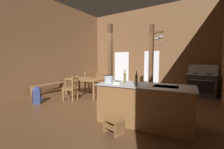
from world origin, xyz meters
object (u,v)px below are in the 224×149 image
ladderback_chair_near_window (102,83)px  mixing_bowl_on_counter (117,83)px  kitchen_island (144,104)px  stove_range (201,84)px  ladderback_chair_at_table_end (72,88)px  backpack (37,94)px  bench_along_left_wall (49,87)px  step_stool (114,124)px  ladderback_chair_by_post (89,82)px  bottle_short_on_counter (136,80)px  dining_table (85,80)px  stockpot_on_counter (109,79)px  bottle_tall_on_counter (125,78)px

ladderback_chair_near_window → mixing_bowl_on_counter: mixing_bowl_on_counter is taller
kitchen_island → stove_range: stove_range is taller
ladderback_chair_near_window → ladderback_chair_at_table_end: size_ratio=1.00×
ladderback_chair_at_table_end → backpack: 1.20m
bench_along_left_wall → step_stool: bearing=-19.0°
step_stool → mixing_bowl_on_counter: size_ratio=2.03×
mixing_bowl_on_counter → stove_range: bearing=69.1°
kitchen_island → ladderback_chair_by_post: size_ratio=2.36×
stove_range → backpack: bearing=-136.5°
kitchen_island → step_stool: (-0.35, -0.80, -0.29)m
bottle_short_on_counter → backpack: bearing=-176.2°
stove_range → dining_table: 5.04m
dining_table → stockpot_on_counter: 2.73m
ladderback_chair_at_table_end → bottle_tall_on_counter: 2.65m
bench_along_left_wall → ladderback_chair_at_table_end: bearing=-7.6°
ladderback_chair_at_table_end → stockpot_on_counter: size_ratio=3.06×
kitchen_island → backpack: size_ratio=3.76×
ladderback_chair_at_table_end → bottle_short_on_counter: (2.94, -0.73, 0.61)m
dining_table → ladderback_chair_near_window: size_ratio=1.80×
dining_table → backpack: bearing=-108.1°
bottle_short_on_counter → ladderback_chair_near_window: bearing=138.9°
bottle_tall_on_counter → ladderback_chair_at_table_end: bearing=168.7°
backpack → bottle_tall_on_counter: (3.24, 0.46, 0.75)m
ladderback_chair_by_post → stockpot_on_counter: stockpot_on_counter is taller
ladderback_chair_near_window → mixing_bowl_on_counter: bearing=-47.0°
ladderback_chair_at_table_end → stockpot_on_counter: stockpot_on_counter is taller
stockpot_on_counter → mixing_bowl_on_counter: (0.31, -0.12, -0.06)m
step_stool → stockpot_on_counter: bearing=131.1°
dining_table → stockpot_on_counter: stockpot_on_counter is taller
mixing_bowl_on_counter → ladderback_chair_near_window: bearing=133.0°
ladderback_chair_near_window → ladderback_chair_at_table_end: bearing=-92.9°
stove_range → bench_along_left_wall: stove_range is taller
dining_table → bottle_short_on_counter: 3.46m
bench_along_left_wall → backpack: 1.63m
bench_along_left_wall → stockpot_on_counter: 4.09m
ladderback_chair_near_window → ladderback_chair_at_table_end: (-0.09, -1.77, 0.00)m
kitchen_island → dining_table: kitchen_island is taller
ladderback_chair_near_window → backpack: 2.85m
bottle_short_on_counter → bench_along_left_wall: bearing=168.5°
stove_range → mixing_bowl_on_counter: (-1.67, -4.37, 0.48)m
ladderback_chair_by_post → bottle_short_on_counter: (3.55, -2.41, 0.61)m
ladderback_chair_near_window → bottle_tall_on_counter: (2.44, -2.27, 0.61)m
step_stool → bench_along_left_wall: 4.77m
ladderback_chair_at_table_end → mixing_bowl_on_counter: (2.44, -0.76, 0.51)m
bottle_tall_on_counter → backpack: bearing=-171.9°
dining_table → ladderback_chair_by_post: bearing=121.5°
stove_range → ladderback_chair_by_post: stove_range is taller
ladderback_chair_by_post → bottle_short_on_counter: 4.33m
ladderback_chair_near_window → stockpot_on_counter: stockpot_on_counter is taller
ladderback_chair_by_post → stockpot_on_counter: size_ratio=3.06×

